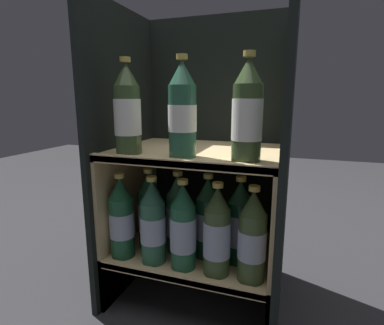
{
  "coord_description": "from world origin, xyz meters",
  "views": [
    {
      "loc": [
        0.3,
        -0.72,
        0.69
      ],
      "look_at": [
        0.0,
        0.15,
        0.5
      ],
      "focal_mm": 28.0,
      "sensor_mm": 36.0,
      "label": 1
    }
  ],
  "objects_px": {
    "bottle_upper_front_1": "(181,112)",
    "bottle_lower_front_3": "(217,234)",
    "bottle_lower_back_1": "(178,216)",
    "bottle_lower_back_3": "(240,224)",
    "bottle_upper_front_2": "(247,114)",
    "bottle_lower_front_4": "(252,239)",
    "bottle_lower_back_2": "(208,220)",
    "bottle_lower_front_2": "(183,229)",
    "bottle_lower_front_0": "(122,219)",
    "bottle_lower_front_1": "(153,224)",
    "bottle_upper_front_0": "(127,112)",
    "bottle_lower_back_0": "(150,212)"
  },
  "relations": [
    {
      "from": "bottle_lower_front_4",
      "to": "bottle_lower_back_3",
      "type": "height_order",
      "value": "same"
    },
    {
      "from": "bottle_lower_back_2",
      "to": "bottle_lower_front_2",
      "type": "bearing_deg",
      "value": -120.87
    },
    {
      "from": "bottle_lower_front_2",
      "to": "bottle_upper_front_0",
      "type": "bearing_deg",
      "value": -180.0
    },
    {
      "from": "bottle_upper_front_1",
      "to": "bottle_lower_back_1",
      "type": "bearing_deg",
      "value": 117.58
    },
    {
      "from": "bottle_upper_front_1",
      "to": "bottle_lower_back_3",
      "type": "bearing_deg",
      "value": 28.72
    },
    {
      "from": "bottle_lower_front_0",
      "to": "bottle_upper_front_1",
      "type": "bearing_deg",
      "value": 0.0
    },
    {
      "from": "bottle_lower_front_0",
      "to": "bottle_lower_front_3",
      "type": "xyz_separation_m",
      "value": [
        0.32,
        0.0,
        -0.0
      ]
    },
    {
      "from": "bottle_upper_front_0",
      "to": "bottle_lower_back_0",
      "type": "distance_m",
      "value": 0.36
    },
    {
      "from": "bottle_lower_front_2",
      "to": "bottle_lower_back_0",
      "type": "height_order",
      "value": "same"
    },
    {
      "from": "bottle_lower_front_4",
      "to": "bottle_upper_front_0",
      "type": "bearing_deg",
      "value": -180.0
    },
    {
      "from": "bottle_upper_front_0",
      "to": "bottle_lower_front_4",
      "type": "xyz_separation_m",
      "value": [
        0.38,
        0.0,
        -0.34
      ]
    },
    {
      "from": "bottle_upper_front_0",
      "to": "bottle_lower_front_4",
      "type": "bearing_deg",
      "value": 0.0
    },
    {
      "from": "bottle_lower_back_3",
      "to": "bottle_lower_back_1",
      "type": "bearing_deg",
      "value": 180.0
    },
    {
      "from": "bottle_lower_front_1",
      "to": "bottle_lower_back_3",
      "type": "height_order",
      "value": "same"
    },
    {
      "from": "bottle_lower_front_3",
      "to": "bottle_lower_back_0",
      "type": "xyz_separation_m",
      "value": [
        -0.26,
        0.09,
        0.0
      ]
    },
    {
      "from": "bottle_lower_front_1",
      "to": "bottle_lower_back_2",
      "type": "height_order",
      "value": "same"
    },
    {
      "from": "bottle_upper_front_0",
      "to": "bottle_upper_front_1",
      "type": "bearing_deg",
      "value": 0.0
    },
    {
      "from": "bottle_upper_front_0",
      "to": "bottle_lower_front_1",
      "type": "xyz_separation_m",
      "value": [
        0.07,
        0.0,
        -0.34
      ]
    },
    {
      "from": "bottle_upper_front_1",
      "to": "bottle_lower_front_3",
      "type": "height_order",
      "value": "bottle_upper_front_1"
    },
    {
      "from": "bottle_lower_front_0",
      "to": "bottle_lower_front_1",
      "type": "bearing_deg",
      "value": 0.0
    },
    {
      "from": "bottle_upper_front_0",
      "to": "bottle_upper_front_2",
      "type": "distance_m",
      "value": 0.35
    },
    {
      "from": "bottle_lower_front_2",
      "to": "bottle_lower_front_4",
      "type": "height_order",
      "value": "same"
    },
    {
      "from": "bottle_lower_front_3",
      "to": "bottle_lower_front_4",
      "type": "height_order",
      "value": "same"
    },
    {
      "from": "bottle_lower_back_1",
      "to": "bottle_lower_back_3",
      "type": "height_order",
      "value": "same"
    },
    {
      "from": "bottle_lower_back_2",
      "to": "bottle_lower_back_3",
      "type": "relative_size",
      "value": 1.0
    },
    {
      "from": "bottle_lower_back_0",
      "to": "bottle_lower_back_3",
      "type": "xyz_separation_m",
      "value": [
        0.31,
        0.0,
        -0.0
      ]
    },
    {
      "from": "bottle_upper_front_1",
      "to": "bottle_lower_front_0",
      "type": "relative_size",
      "value": 1.0
    },
    {
      "from": "bottle_lower_front_3",
      "to": "bottle_lower_back_2",
      "type": "height_order",
      "value": "same"
    },
    {
      "from": "bottle_lower_back_1",
      "to": "bottle_lower_back_2",
      "type": "bearing_deg",
      "value": -0.0
    },
    {
      "from": "bottle_lower_front_3",
      "to": "bottle_lower_back_3",
      "type": "distance_m",
      "value": 0.1
    },
    {
      "from": "bottle_upper_front_2",
      "to": "bottle_lower_back_3",
      "type": "height_order",
      "value": "bottle_upper_front_2"
    },
    {
      "from": "bottle_lower_front_1",
      "to": "bottle_lower_back_1",
      "type": "bearing_deg",
      "value": 60.12
    },
    {
      "from": "bottle_upper_front_2",
      "to": "bottle_lower_front_1",
      "type": "relative_size",
      "value": 1.0
    },
    {
      "from": "bottle_upper_front_0",
      "to": "bottle_lower_back_0",
      "type": "height_order",
      "value": "bottle_upper_front_0"
    },
    {
      "from": "bottle_lower_back_1",
      "to": "bottle_lower_back_3",
      "type": "bearing_deg",
      "value": -0.0
    },
    {
      "from": "bottle_upper_front_0",
      "to": "bottle_lower_back_1",
      "type": "height_order",
      "value": "bottle_upper_front_0"
    },
    {
      "from": "bottle_lower_back_0",
      "to": "bottle_lower_back_1",
      "type": "bearing_deg",
      "value": 0.0
    },
    {
      "from": "bottle_upper_front_0",
      "to": "bottle_upper_front_1",
      "type": "relative_size",
      "value": 1.0
    },
    {
      "from": "bottle_lower_front_4",
      "to": "bottle_lower_back_3",
      "type": "bearing_deg",
      "value": 120.01
    },
    {
      "from": "bottle_upper_front_2",
      "to": "bottle_lower_front_4",
      "type": "xyz_separation_m",
      "value": [
        0.03,
        0.0,
        -0.34
      ]
    },
    {
      "from": "bottle_upper_front_1",
      "to": "bottle_lower_front_1",
      "type": "bearing_deg",
      "value": 180.0
    },
    {
      "from": "bottle_upper_front_0",
      "to": "bottle_lower_back_2",
      "type": "height_order",
      "value": "bottle_upper_front_0"
    },
    {
      "from": "bottle_lower_front_2",
      "to": "bottle_lower_front_4",
      "type": "bearing_deg",
      "value": 0.0
    },
    {
      "from": "bottle_lower_back_2",
      "to": "bottle_lower_front_4",
      "type": "bearing_deg",
      "value": -29.71
    },
    {
      "from": "bottle_upper_front_2",
      "to": "bottle_lower_front_0",
      "type": "relative_size",
      "value": 1.0
    },
    {
      "from": "bottle_upper_front_1",
      "to": "bottle_lower_back_3",
      "type": "xyz_separation_m",
      "value": [
        0.16,
        0.09,
        -0.35
      ]
    },
    {
      "from": "bottle_lower_front_0",
      "to": "bottle_lower_front_4",
      "type": "xyz_separation_m",
      "value": [
        0.42,
        0.0,
        -0.0
      ]
    },
    {
      "from": "bottle_lower_front_1",
      "to": "bottle_lower_front_3",
      "type": "xyz_separation_m",
      "value": [
        0.21,
        0.0,
        -0.0
      ]
    },
    {
      "from": "bottle_upper_front_1",
      "to": "bottle_lower_front_1",
      "type": "height_order",
      "value": "bottle_upper_front_1"
    },
    {
      "from": "bottle_lower_front_3",
      "to": "bottle_lower_back_3",
      "type": "bearing_deg",
      "value": 59.99
    }
  ]
}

